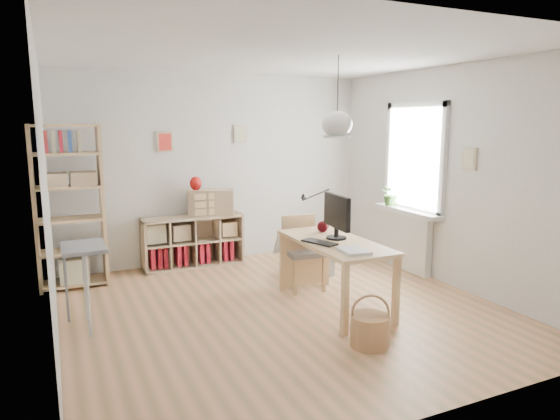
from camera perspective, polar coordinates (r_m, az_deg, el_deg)
name	(u,v)px	position (r m, az deg, el deg)	size (l,w,h in m)	color
ground	(283,309)	(5.57, 0.37, -11.28)	(4.50, 4.50, 0.00)	tan
room_shell	(337,124)	(5.31, 6.55, 9.73)	(4.50, 4.50, 4.50)	white
window_unit	(415,158)	(6.92, 15.20, 5.78)	(0.07, 1.16, 1.46)	white
radiator	(409,242)	(7.07, 14.55, -3.56)	(0.10, 0.80, 0.80)	silver
windowsill	(408,211)	(6.95, 14.38, -0.16)	(0.22, 1.20, 0.06)	white
desk	(335,249)	(5.49, 6.27, -4.45)	(0.70, 1.50, 0.75)	#DFB680
cube_shelf	(191,245)	(7.20, -10.14, -3.96)	(1.40, 0.38, 0.72)	tan
tall_bookshelf	(68,200)	(6.56, -23.04, 1.04)	(0.80, 0.38, 2.00)	#DFB680
side_table	(77,264)	(5.23, -22.17, -5.77)	(0.40, 0.55, 0.85)	gray
chair	(302,248)	(6.13, 2.56, -4.31)	(0.48, 0.48, 0.89)	gray
wicker_basket	(370,329)	(4.75, 10.23, -13.26)	(0.36, 0.36, 0.49)	#A6734B
storage_chest	(306,260)	(6.72, 3.02, -5.72)	(0.64, 0.70, 0.61)	#B6B6B1
monitor	(337,214)	(5.50, 6.51, -0.49)	(0.22, 0.56, 0.49)	black
keyboard	(319,242)	(5.33, 4.53, -3.71)	(0.15, 0.40, 0.02)	black
task_lamp	(314,205)	(5.94, 3.95, 0.63)	(0.42, 0.16, 0.45)	black
yarn_ball	(323,227)	(5.85, 4.89, -1.91)	(0.13, 0.13, 0.13)	#510A14
paper_tray	(354,251)	(5.00, 8.41, -4.64)	(0.25, 0.31, 0.03)	white
drawer_chest	(211,202)	(7.12, -7.87, 0.89)	(0.63, 0.29, 0.36)	tan
red_vase	(196,183)	(7.02, -9.61, 3.01)	(0.16, 0.16, 0.19)	maroon
potted_plant	(391,193)	(7.18, 12.58, 1.87)	(0.31, 0.27, 0.34)	#356124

